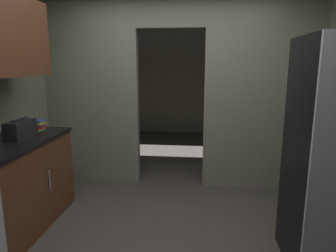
# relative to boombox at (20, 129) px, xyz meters

# --- Properties ---
(ground) EXTENTS (20.00, 20.00, 0.00)m
(ground) POSITION_rel_boombox_xyz_m (1.50, -0.32, -1.02)
(ground) COLOR #47423D
(kitchen_partition) EXTENTS (3.68, 0.12, 2.79)m
(kitchen_partition) POSITION_rel_boombox_xyz_m (1.52, 1.26, 0.45)
(kitchen_partition) COLOR gray
(kitchen_partition) RESTS_ON ground
(adjoining_room_shell) EXTENTS (3.68, 3.35, 2.79)m
(adjoining_room_shell) POSITION_rel_boombox_xyz_m (1.50, 3.50, 0.37)
(adjoining_room_shell) COLOR gray
(adjoining_room_shell) RESTS_ON ground
(boombox) EXTENTS (0.16, 0.36, 0.20)m
(boombox) POSITION_rel_boombox_xyz_m (0.00, 0.00, 0.00)
(boombox) COLOR black
(boombox) RESTS_ON lower_cabinet_run
(book_stack) EXTENTS (0.13, 0.16, 0.12)m
(book_stack) POSITION_rel_boombox_xyz_m (-0.01, 0.35, -0.03)
(book_stack) COLOR #388C47
(book_stack) RESTS_ON lower_cabinet_run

